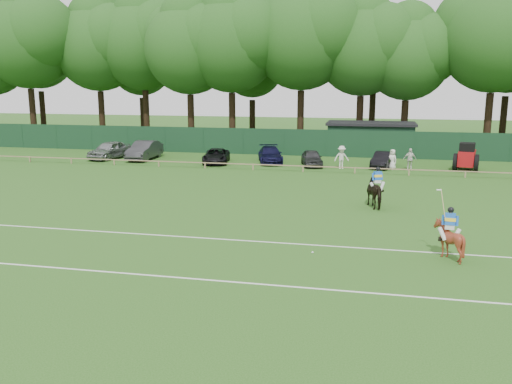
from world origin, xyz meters
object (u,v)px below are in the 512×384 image
(horse_dark, at_px, (377,192))
(hatch_grey, at_px, (312,158))
(suv_black, at_px, (216,156))
(estate_black, at_px, (383,160))
(sedan_grey, at_px, (144,150))
(utility_shed, at_px, (370,138))
(spectator_right, at_px, (392,159))
(polo_ball, at_px, (313,252))
(spectator_left, at_px, (342,157))
(spectator_mid, at_px, (410,159))
(sedan_navy, at_px, (270,155))
(horse_chestnut, at_px, (449,240))
(sedan_silver, at_px, (109,150))
(tractor, at_px, (467,157))

(horse_dark, relative_size, hatch_grey, 0.54)
(suv_black, bearing_deg, estate_black, -7.47)
(sedan_grey, bearing_deg, utility_shed, 21.65)
(spectator_right, distance_m, polo_ball, 23.05)
(polo_ball, bearing_deg, horse_dark, 74.08)
(estate_black, xyz_separation_m, polo_ball, (-3.12, -23.68, -0.60))
(estate_black, relative_size, spectator_left, 2.11)
(spectator_mid, height_order, utility_shed, utility_shed)
(horse_dark, height_order, spectator_left, spectator_left)
(horse_dark, bearing_deg, hatch_grey, -92.04)
(horse_dark, xyz_separation_m, sedan_navy, (-9.00, 15.23, -0.19))
(utility_shed, bearing_deg, hatch_grey, -117.74)
(hatch_grey, xyz_separation_m, estate_black, (5.81, 0.41, -0.02))
(horse_chestnut, height_order, estate_black, horse_chestnut)
(horse_dark, relative_size, utility_shed, 0.25)
(spectator_left, relative_size, spectator_mid, 1.05)
(sedan_navy, height_order, hatch_grey, sedan_navy)
(horse_dark, height_order, spectator_right, horse_dark)
(hatch_grey, xyz_separation_m, utility_shed, (4.67, 8.89, 0.88))
(utility_shed, bearing_deg, horse_dark, -88.51)
(horse_chestnut, height_order, sedan_navy, horse_chestnut)
(sedan_silver, height_order, hatch_grey, sedan_silver)
(horse_dark, distance_m, sedan_silver, 27.79)
(horse_chestnut, height_order, sedan_grey, sedan_grey)
(hatch_grey, relative_size, spectator_mid, 2.20)
(spectator_mid, height_order, tractor, tractor)
(utility_shed, bearing_deg, spectator_right, -79.02)
(sedan_grey, bearing_deg, horse_chestnut, -46.15)
(polo_ball, distance_m, utility_shed, 32.25)
(tractor, bearing_deg, sedan_silver, -167.33)
(sedan_grey, distance_m, spectator_left, 17.76)
(horse_chestnut, height_order, tractor, tractor)
(hatch_grey, xyz_separation_m, polo_ball, (2.69, -23.27, -0.62))
(spectator_left, height_order, utility_shed, utility_shed)
(suv_black, bearing_deg, sedan_grey, 163.30)
(sedan_navy, xyz_separation_m, spectator_right, (10.22, -1.56, 0.13))
(utility_shed, bearing_deg, estate_black, -82.37)
(sedan_navy, height_order, utility_shed, utility_shed)
(horse_chestnut, height_order, spectator_right, spectator_right)
(horse_dark, height_order, spectator_mid, horse_dark)
(hatch_grey, distance_m, estate_black, 5.82)
(spectator_right, bearing_deg, suv_black, -145.82)
(sedan_silver, height_order, polo_ball, sedan_silver)
(spectator_mid, relative_size, tractor, 0.60)
(spectator_mid, bearing_deg, polo_ball, -113.80)
(sedan_navy, bearing_deg, horse_chestnut, -78.62)
(estate_black, distance_m, spectator_right, 1.20)
(sedan_navy, bearing_deg, spectator_right, -23.74)
(horse_dark, height_order, sedan_navy, horse_dark)
(horse_chestnut, bearing_deg, sedan_grey, -37.84)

